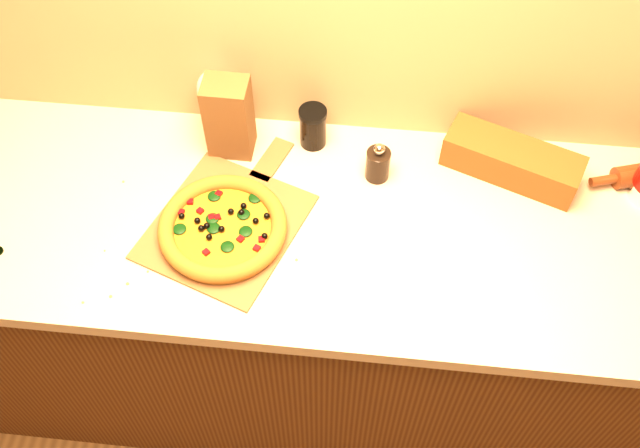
{
  "coord_description": "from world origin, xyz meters",
  "views": [
    {
      "loc": [
        0.11,
        0.42,
        2.31
      ],
      "look_at": [
        0.01,
        1.38,
        0.96
      ],
      "focal_mm": 40.0,
      "sensor_mm": 36.0,
      "label": 1
    }
  ],
  "objects": [
    {
      "name": "cabinet",
      "position": [
        0.0,
        1.43,
        0.43
      ],
      "size": [
        2.8,
        0.65,
        0.86
      ],
      "primitive_type": "cube",
      "color": "#411E0D",
      "rests_on": "ground"
    },
    {
      "name": "bread_bag",
      "position": [
        0.47,
        1.63,
        0.95
      ],
      "size": [
        0.36,
        0.23,
        0.09
      ],
      "primitive_type": "cube",
      "rotation": [
        0.0,
        0.0,
        -0.37
      ],
      "color": "brown",
      "rests_on": "countertop"
    },
    {
      "name": "wine_glass",
      "position": [
        -0.3,
        1.7,
        1.04
      ],
      "size": [
        0.08,
        0.08,
        0.2
      ],
      "color": "silver",
      "rests_on": "countertop"
    },
    {
      "name": "pepper_grinder",
      "position": [
        0.13,
        1.58,
        0.95
      ],
      "size": [
        0.06,
        0.06,
        0.12
      ],
      "color": "black",
      "rests_on": "countertop"
    },
    {
      "name": "pizza_peel",
      "position": [
        -0.22,
        1.4,
        0.9
      ],
      "size": [
        0.43,
        0.53,
        0.01
      ],
      "rotation": [
        0.0,
        0.0,
        -0.35
      ],
      "color": "brown",
      "rests_on": "countertop"
    },
    {
      "name": "paper_bag",
      "position": [
        -0.25,
        1.64,
        1.01
      ],
      "size": [
        0.11,
        0.09,
        0.22
      ],
      "primitive_type": "cube",
      "rotation": [
        0.0,
        0.0,
        -0.02
      ],
      "color": "brown",
      "rests_on": "countertop"
    },
    {
      "name": "countertop",
      "position": [
        0.0,
        1.43,
        0.88
      ],
      "size": [
        2.84,
        0.68,
        0.04
      ],
      "primitive_type": "cube",
      "color": "#C6B39A",
      "rests_on": "cabinet"
    },
    {
      "name": "dark_jar",
      "position": [
        -0.04,
        1.68,
        0.96
      ],
      "size": [
        0.07,
        0.07,
        0.12
      ],
      "color": "black",
      "rests_on": "countertop"
    },
    {
      "name": "pizza",
      "position": [
        -0.22,
        1.36,
        0.93
      ],
      "size": [
        0.31,
        0.31,
        0.04
      ],
      "color": "#BD862F",
      "rests_on": "pizza_peel"
    }
  ]
}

